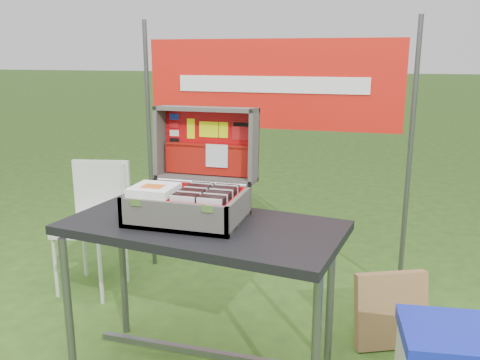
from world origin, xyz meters
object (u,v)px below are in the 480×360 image
(table, at_px, (204,302))
(chair, at_px, (90,229))
(cardboard_box, at_px, (391,310))
(suitcase, at_px, (192,165))

(table, distance_m, chair, 1.20)
(table, bearing_deg, cardboard_box, 38.74)
(suitcase, relative_size, cardboard_box, 1.29)
(table, relative_size, cardboard_box, 3.06)
(chair, bearing_deg, suitcase, -43.27)
(chair, height_order, cardboard_box, chair)
(suitcase, bearing_deg, table, -46.11)
(table, height_order, chair, chair)
(table, distance_m, suitcase, 0.63)
(table, relative_size, chair, 1.49)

